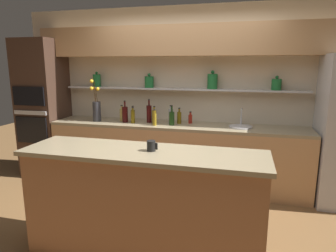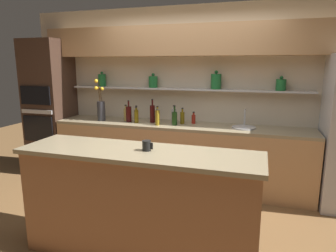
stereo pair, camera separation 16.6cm
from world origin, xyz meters
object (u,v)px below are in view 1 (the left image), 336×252
Objects in this scene: bottle_oil_0 at (155,119)px; bottle_sauce_10 at (190,119)px; bottle_spirit_1 at (122,114)px; bottle_wine_2 at (172,118)px; bottle_spirit_3 at (171,116)px; bottle_oil_8 at (133,116)px; flower_vase at (96,109)px; bottle_oil_7 at (133,117)px; oven_tower at (44,108)px; bottle_wine_4 at (125,114)px; bottle_oil_5 at (154,116)px; sink_fixture at (241,126)px; bottle_wine_6 at (149,114)px; bottle_oil_9 at (179,117)px; coffee_mug at (151,146)px.

bottle_oil_0 reaches higher than bottle_sauce_10.
bottle_spirit_1 is 0.86× the size of bottle_wine_2.
bottle_oil_8 is at bearing -178.63° from bottle_spirit_3.
bottle_wine_2 is 0.30m from bottle_sauce_10.
bottle_oil_7 is (0.58, -0.00, -0.10)m from flower_vase.
bottle_oil_7 is (1.56, -0.07, -0.06)m from oven_tower.
bottle_wine_4 reaches higher than bottle_sauce_10.
bottle_wine_4 is at bearing -175.26° from bottle_oil_5.
sink_fixture is (2.12, 0.08, -0.17)m from flower_vase.
bottle_oil_5 is (-0.28, 0.08, -0.00)m from bottle_wine_2.
bottle_oil_0 is at bearing -13.88° from bottle_wine_4.
bottle_wine_6 reaches higher than sink_fixture.
sink_fixture is at bearing -0.10° from bottle_spirit_3.
bottle_oil_5 is at bearing 0.21° from oven_tower.
bottle_wine_6 is 0.45m from bottle_oil_9.
bottle_spirit_3 is 1.08× the size of bottle_oil_5.
bottle_wine_6 reaches higher than bottle_sauce_10.
oven_tower is at bearing 178.79° from bottle_wine_4.
bottle_wine_2 is at bearing -6.58° from bottle_oil_8.
bottle_spirit_3 is at bearing -153.66° from bottle_oil_9.
bottle_spirit_1 is (0.36, 0.11, -0.09)m from flower_vase.
bottle_oil_5 is 1.09× the size of bottle_oil_9.
bottle_spirit_1 is 1.02× the size of bottle_oil_7.
bottle_oil_0 is at bearing -172.09° from sink_fixture.
bottle_spirit_3 reaches higher than bottle_sauce_10.
bottle_wine_6 is at bearing 126.92° from bottle_oil_0.
bottle_wine_4 is at bearing -170.83° from bottle_sauce_10.
bottle_oil_0 is 0.81× the size of bottle_wine_2.
flower_vase is at bearing -172.56° from bottle_wine_6.
bottle_sauce_10 is (0.96, 0.15, -0.05)m from bottle_wine_4.
coffee_mug is (0.83, -1.70, 0.05)m from bottle_oil_8.
bottle_wine_6 is at bearing 108.66° from coffee_mug.
bottle_spirit_1 is at bearing 120.38° from coffee_mug.
bottle_spirit_3 is at bearing 3.60° from bottle_wine_4.
bottle_oil_9 is 1.77m from coffee_mug.
bottle_wine_2 reaches higher than bottle_oil_0.
bottle_oil_8 is (0.56, 0.07, -0.09)m from flower_vase.
oven_tower is at bearing 179.99° from bottle_oil_8.
bottle_oil_8 is (0.19, -0.04, -0.00)m from bottle_spirit_1.
sink_fixture is 1.29× the size of bottle_spirit_1.
bottle_spirit_3 is 0.58m from bottle_oil_8.
bottle_wine_6 is at bearing -175.93° from bottle_oil_9.
bottle_oil_8 is (-0.61, 0.07, -0.00)m from bottle_wine_2.
bottle_wine_2 is (0.81, -0.11, 0.00)m from bottle_spirit_1.
bottle_oil_0 is 0.38m from bottle_oil_9.
oven_tower is 2.38m from bottle_sauce_10.
bottle_wine_2 is at bearing -16.15° from bottle_wine_6.
bottle_spirit_1 is 0.88m from bottle_oil_9.
bottle_oil_9 is at bearing 4.07° from bottle_wine_6.
bottle_spirit_3 is at bearing -3.92° from bottle_wine_6.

